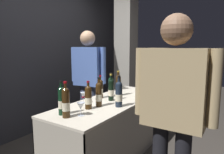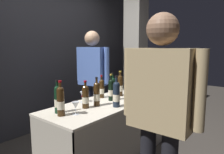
# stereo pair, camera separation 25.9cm
# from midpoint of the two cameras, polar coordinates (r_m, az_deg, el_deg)

# --- Properties ---
(back_partition) EXTENTS (6.56, 0.12, 3.17)m
(back_partition) POSITION_cam_midpoint_polar(r_m,az_deg,el_deg) (3.69, -17.38, 10.60)
(back_partition) COLOR #2D2D33
(back_partition) RESTS_ON ground_plane
(concrete_pillar) EXTENTS (0.39, 0.39, 3.42)m
(concrete_pillar) POSITION_cam_midpoint_polar(r_m,az_deg,el_deg) (4.66, 8.18, 11.95)
(concrete_pillar) COLOR gray
(concrete_pillar) RESTS_ON ground_plane
(tasting_table) EXTENTS (1.87, 0.67, 0.74)m
(tasting_table) POSITION_cam_midpoint_polar(r_m,az_deg,el_deg) (2.71, 2.78, -11.12)
(tasting_table) COLOR beige
(tasting_table) RESTS_ON ground_plane
(featured_wine_bottle) EXTENTS (0.07, 0.07, 0.34)m
(featured_wine_bottle) POSITION_cam_midpoint_polar(r_m,az_deg,el_deg) (2.61, 2.58, -3.48)
(featured_wine_bottle) COLOR black
(featured_wine_bottle) RESTS_ON tasting_table
(display_bottle_0) EXTENTS (0.07, 0.07, 0.35)m
(display_bottle_0) POSITION_cam_midpoint_polar(r_m,az_deg,el_deg) (2.87, 4.82, -2.24)
(display_bottle_0) COLOR #38230F
(display_bottle_0) RESTS_ON tasting_table
(display_bottle_1) EXTENTS (0.07, 0.07, 0.34)m
(display_bottle_1) POSITION_cam_midpoint_polar(r_m,az_deg,el_deg) (2.17, -11.41, -5.98)
(display_bottle_1) COLOR black
(display_bottle_1) RESTS_ON tasting_table
(display_bottle_2) EXTENTS (0.08, 0.08, 0.36)m
(display_bottle_2) POSITION_cam_midpoint_polar(r_m,az_deg,el_deg) (2.34, 4.38, -4.66)
(display_bottle_2) COLOR #192333
(display_bottle_2) RESTS_ON tasting_table
(display_bottle_3) EXTENTS (0.08, 0.08, 0.31)m
(display_bottle_3) POSITION_cam_midpoint_polar(r_m,az_deg,el_deg) (2.30, -4.09, -5.36)
(display_bottle_3) COLOR #38230F
(display_bottle_3) RESTS_ON tasting_table
(display_bottle_4) EXTENTS (0.07, 0.07, 0.30)m
(display_bottle_4) POSITION_cam_midpoint_polar(r_m,az_deg,el_deg) (2.76, -0.19, -3.13)
(display_bottle_4) COLOR #38230F
(display_bottle_4) RESTS_ON tasting_table
(display_bottle_5) EXTENTS (0.07, 0.07, 0.33)m
(display_bottle_5) POSITION_cam_midpoint_polar(r_m,az_deg,el_deg) (2.38, -1.11, -4.64)
(display_bottle_5) COLOR #38230F
(display_bottle_5) RESTS_ON tasting_table
(display_bottle_6) EXTENTS (0.08, 0.08, 0.35)m
(display_bottle_6) POSITION_cam_midpoint_polar(r_m,az_deg,el_deg) (2.07, -10.44, -6.46)
(display_bottle_6) COLOR #38230F
(display_bottle_6) RESTS_ON tasting_table
(display_bottle_7) EXTENTS (0.07, 0.07, 0.32)m
(display_bottle_7) POSITION_cam_midpoint_polar(r_m,az_deg,el_deg) (2.83, 2.77, -2.64)
(display_bottle_7) COLOR black
(display_bottle_7) RESTS_ON tasting_table
(wine_glass_near_vendor) EXTENTS (0.07, 0.07, 0.13)m
(wine_glass_near_vendor) POSITION_cam_midpoint_polar(r_m,az_deg,el_deg) (2.55, -5.11, -4.95)
(wine_glass_near_vendor) COLOR silver
(wine_glass_near_vendor) RESTS_ON tasting_table
(wine_glass_mid) EXTENTS (0.07, 0.07, 0.13)m
(wine_glass_mid) POSITION_cam_midpoint_polar(r_m,az_deg,el_deg) (2.10, -6.49, -7.80)
(wine_glass_mid) COLOR silver
(wine_glass_mid) RESTS_ON tasting_table
(flower_vase) EXTENTS (0.09, 0.08, 0.39)m
(flower_vase) POSITION_cam_midpoint_polar(r_m,az_deg,el_deg) (2.99, 10.82, -2.49)
(flower_vase) COLOR tan
(flower_vase) RESTS_ON tasting_table
(brochure_stand) EXTENTS (0.15, 0.11, 0.17)m
(brochure_stand) POSITION_cam_midpoint_polar(r_m,az_deg,el_deg) (3.16, 11.49, -2.55)
(brochure_stand) COLOR silver
(brochure_stand) RESTS_ON tasting_table
(vendor_presenter) EXTENTS (0.27, 0.59, 1.65)m
(vendor_presenter) POSITION_cam_midpoint_polar(r_m,az_deg,el_deg) (3.23, -3.08, 0.81)
(vendor_presenter) COLOR #2D3347
(vendor_presenter) RESTS_ON ground_plane
(taster_foreground_right) EXTENTS (0.23, 0.62, 1.65)m
(taster_foreground_right) POSITION_cam_midpoint_polar(r_m,az_deg,el_deg) (1.59, 17.64, -7.44)
(taster_foreground_right) COLOR black
(taster_foreground_right) RESTS_ON ground_plane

